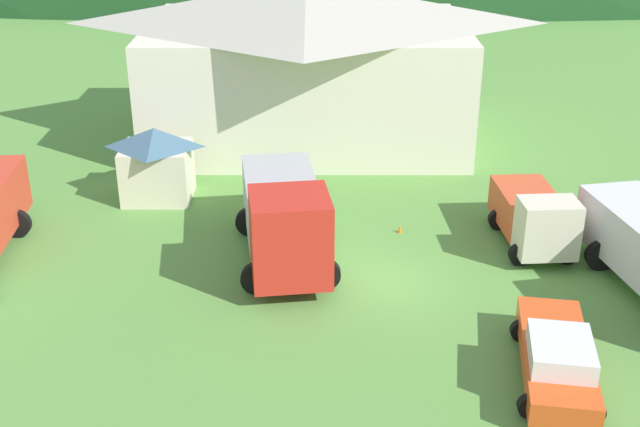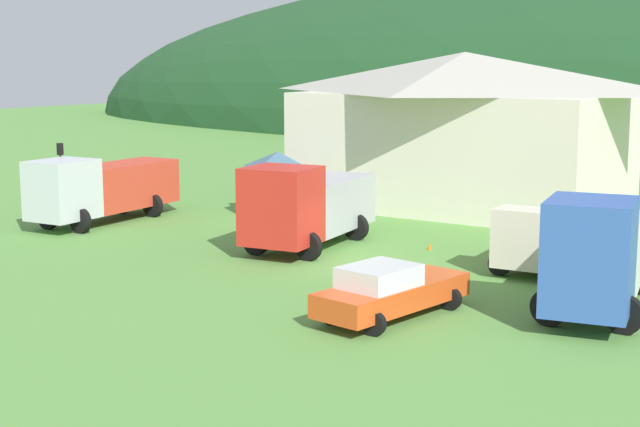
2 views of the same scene
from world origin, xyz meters
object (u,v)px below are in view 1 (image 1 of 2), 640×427
object	(u,v)px
play_shed_cream	(157,162)
crane_truck_red	(285,217)
light_truck_cream	(535,216)
service_pickup_orange	(558,357)
traffic_cone_near_pickup	(400,233)
depot_building	(308,60)

from	to	relation	value
play_shed_cream	crane_truck_red	world-z (taller)	crane_truck_red
crane_truck_red	light_truck_cream	xyz separation A→B (m)	(9.19, 1.27, -0.56)
play_shed_cream	service_pickup_orange	bearing A→B (deg)	-43.82
traffic_cone_near_pickup	play_shed_cream	bearing A→B (deg)	161.20
light_truck_cream	service_pickup_orange	bearing A→B (deg)	-12.62
service_pickup_orange	traffic_cone_near_pickup	world-z (taller)	service_pickup_orange
play_shed_cream	light_truck_cream	xyz separation A→B (m)	(14.78, -4.49, -0.39)
service_pickup_orange	traffic_cone_near_pickup	xyz separation A→B (m)	(-3.50, 9.51, -0.83)
depot_building	light_truck_cream	distance (m)	15.08
crane_truck_red	service_pickup_orange	size ratio (longest dim) A/B	1.38
play_shed_cream	service_pickup_orange	size ratio (longest dim) A/B	0.56
depot_building	crane_truck_red	distance (m)	13.55
play_shed_cream	service_pickup_orange	distance (m)	18.64
play_shed_cream	service_pickup_orange	world-z (taller)	play_shed_cream
depot_building	crane_truck_red	size ratio (longest dim) A/B	2.14
light_truck_cream	traffic_cone_near_pickup	bearing A→B (deg)	-106.44
play_shed_cream	traffic_cone_near_pickup	distance (m)	10.62
traffic_cone_near_pickup	crane_truck_red	bearing A→B (deg)	-151.28
light_truck_cream	traffic_cone_near_pickup	xyz separation A→B (m)	(-4.84, 1.11, -1.22)
crane_truck_red	light_truck_cream	bearing A→B (deg)	90.31
depot_building	service_pickup_orange	bearing A→B (deg)	-70.52
crane_truck_red	service_pickup_orange	bearing A→B (deg)	40.18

